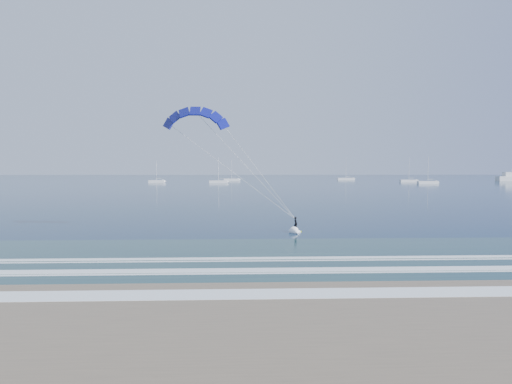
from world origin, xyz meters
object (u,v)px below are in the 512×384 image
object	(u,v)px
motor_yacht	(512,177)
sailboat_2	(218,182)
kitesurfer_rig	(246,166)
sailboat_0	(157,181)
sailboat_3	(346,179)
sailboat_5	(428,182)
sailboat_4	(409,181)
sailboat_1	(232,180)

from	to	relation	value
motor_yacht	sailboat_2	xyz separation A→B (m)	(-158.10, -29.36, -1.19)
kitesurfer_rig	sailboat_0	world-z (taller)	kitesurfer_rig
sailboat_3	sailboat_5	size ratio (longest dim) A/B	1.10
sailboat_3	sailboat_4	bearing A→B (deg)	-63.81
motor_yacht	sailboat_0	distance (m)	189.24
kitesurfer_rig	sailboat_1	world-z (taller)	kitesurfer_rig
sailboat_3	motor_yacht	bearing A→B (deg)	-15.81
sailboat_2	sailboat_5	xyz separation A→B (m)	(93.34, -13.54, 0.00)
sailboat_0	sailboat_3	world-z (taller)	sailboat_3
motor_yacht	sailboat_2	bearing A→B (deg)	-169.48
kitesurfer_rig	sailboat_2	world-z (taller)	kitesurfer_rig
sailboat_2	sailboat_3	distance (m)	90.22
motor_yacht	sailboat_2	size ratio (longest dim) A/B	1.46
kitesurfer_rig	sailboat_4	bearing A→B (deg)	64.56
sailboat_1	motor_yacht	bearing A→B (deg)	-3.22
kitesurfer_rig	sailboat_0	bearing A→B (deg)	102.96
kitesurfer_rig	sailboat_5	xyz separation A→B (m)	(83.36, 152.41, -6.37)
sailboat_3	sailboat_4	world-z (taller)	sailboat_3
sailboat_4	sailboat_2	bearing A→B (deg)	-173.70
kitesurfer_rig	sailboat_1	bearing A→B (deg)	91.24
sailboat_0	sailboat_1	distance (m)	46.98
sailboat_0	sailboat_2	xyz separation A→B (m)	(29.82, -7.06, 0.01)
sailboat_2	sailboat_3	size ratio (longest dim) A/B	0.89
kitesurfer_rig	sailboat_3	xyz separation A→B (m)	(62.61, 219.53, -6.36)
sailboat_2	sailboat_3	world-z (taller)	sailboat_3
motor_yacht	sailboat_3	size ratio (longest dim) A/B	1.29
sailboat_3	sailboat_1	bearing A→B (deg)	-166.87
sailboat_5	sailboat_3	bearing A→B (deg)	107.18
sailboat_3	sailboat_5	world-z (taller)	sailboat_3
kitesurfer_rig	sailboat_3	distance (m)	228.37
motor_yacht	sailboat_4	bearing A→B (deg)	-163.53
sailboat_1	sailboat_5	world-z (taller)	sailboat_5
sailboat_5	sailboat_1	bearing A→B (deg)	149.60
kitesurfer_rig	sailboat_3	bearing A→B (deg)	74.08
sailboat_0	sailboat_3	distance (m)	112.48
sailboat_1	sailboat_3	bearing A→B (deg)	13.13
sailboat_0	sailboat_4	world-z (taller)	sailboat_4
sailboat_5	sailboat_4	bearing A→B (deg)	88.79
kitesurfer_rig	sailboat_5	distance (m)	173.83
sailboat_0	motor_yacht	bearing A→B (deg)	6.77
sailboat_4	sailboat_1	bearing A→B (deg)	162.64
motor_yacht	sailboat_3	bearing A→B (deg)	164.19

